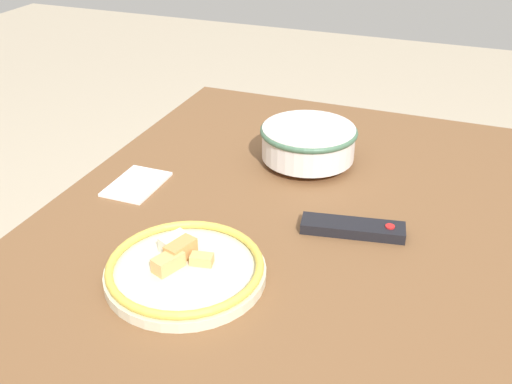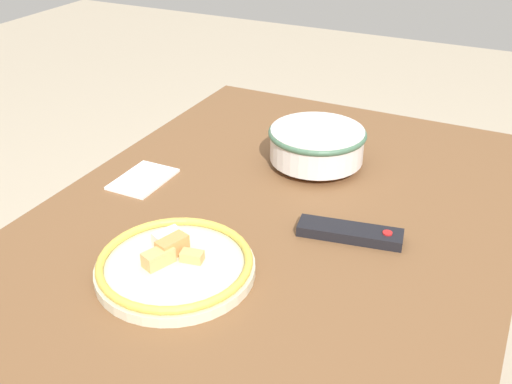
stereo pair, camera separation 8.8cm
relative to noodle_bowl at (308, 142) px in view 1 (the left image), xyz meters
The scene contains 5 objects.
dining_table 0.27m from the noodle_bowl, ahead, with size 1.20×0.88×0.72m.
noodle_bowl is the anchor object (origin of this frame).
food_plate 0.48m from the noodle_bowl, ahead, with size 0.27×0.27×0.05m.
tv_remote 0.29m from the noodle_bowl, 33.56° to the left, with size 0.08×0.20×0.02m.
folded_napkin 0.39m from the noodle_bowl, 53.01° to the right, with size 0.14×0.10×0.01m.
Camera 1 is at (0.94, 0.32, 1.34)m, focal length 42.00 mm.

